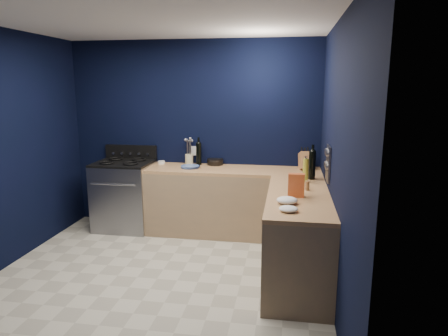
% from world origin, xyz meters
% --- Properties ---
extents(floor, '(3.50, 3.50, 0.02)m').
position_xyz_m(floor, '(0.00, 0.00, -0.01)').
color(floor, '#B1AC9A').
rests_on(floor, ground).
extents(ceiling, '(3.50, 3.50, 0.02)m').
position_xyz_m(ceiling, '(0.00, 0.00, 2.61)').
color(ceiling, silver).
rests_on(ceiling, ground).
extents(wall_back, '(3.50, 0.02, 2.60)m').
position_xyz_m(wall_back, '(0.00, 1.76, 1.30)').
color(wall_back, black).
rests_on(wall_back, ground).
extents(wall_right, '(0.02, 3.50, 2.60)m').
position_xyz_m(wall_right, '(1.76, 0.00, 1.30)').
color(wall_right, black).
rests_on(wall_right, ground).
extents(wall_front, '(3.50, 0.02, 2.60)m').
position_xyz_m(wall_front, '(0.00, -1.76, 1.30)').
color(wall_front, black).
rests_on(wall_front, ground).
extents(cab_back, '(2.30, 0.63, 0.86)m').
position_xyz_m(cab_back, '(0.60, 1.44, 0.43)').
color(cab_back, '#957552').
rests_on(cab_back, floor).
extents(top_back, '(2.30, 0.63, 0.04)m').
position_xyz_m(top_back, '(0.60, 1.44, 0.88)').
color(top_back, '#8D5F37').
rests_on(top_back, cab_back).
extents(cab_right, '(0.63, 1.67, 0.86)m').
position_xyz_m(cab_right, '(1.44, 0.29, 0.43)').
color(cab_right, '#957552').
rests_on(cab_right, floor).
extents(top_right, '(0.63, 1.67, 0.04)m').
position_xyz_m(top_right, '(1.44, 0.29, 0.88)').
color(top_right, '#8D5F37').
rests_on(top_right, cab_right).
extents(gas_range, '(0.76, 0.66, 0.92)m').
position_xyz_m(gas_range, '(-0.93, 1.42, 0.46)').
color(gas_range, gray).
rests_on(gas_range, floor).
extents(oven_door, '(0.59, 0.02, 0.42)m').
position_xyz_m(oven_door, '(-0.93, 1.10, 0.45)').
color(oven_door, black).
rests_on(oven_door, gas_range).
extents(cooktop, '(0.76, 0.66, 0.03)m').
position_xyz_m(cooktop, '(-0.93, 1.42, 0.94)').
color(cooktop, black).
rests_on(cooktop, gas_range).
extents(backguard, '(0.76, 0.06, 0.20)m').
position_xyz_m(backguard, '(-0.93, 1.72, 1.04)').
color(backguard, black).
rests_on(backguard, gas_range).
extents(spice_panel, '(0.02, 0.28, 0.38)m').
position_xyz_m(spice_panel, '(1.74, 0.55, 1.18)').
color(spice_panel, gray).
rests_on(spice_panel, wall_right).
extents(wall_outlet, '(0.09, 0.02, 0.13)m').
position_xyz_m(wall_outlet, '(0.00, 1.74, 1.08)').
color(wall_outlet, white).
rests_on(wall_outlet, wall_back).
extents(plate_stack, '(0.32, 0.32, 0.03)m').
position_xyz_m(plate_stack, '(0.02, 1.41, 0.92)').
color(plate_stack, '#3D58A0').
rests_on(plate_stack, top_back).
extents(ramekin, '(0.11, 0.11, 0.04)m').
position_xyz_m(ramekin, '(-0.45, 1.63, 0.92)').
color(ramekin, white).
rests_on(ramekin, top_back).
extents(utensil_crock, '(0.15, 0.15, 0.14)m').
position_xyz_m(utensil_crock, '(-0.05, 1.66, 0.97)').
color(utensil_crock, beige).
rests_on(utensil_crock, top_back).
extents(wine_bottle_back, '(0.09, 0.09, 0.30)m').
position_xyz_m(wine_bottle_back, '(0.09, 1.65, 1.05)').
color(wine_bottle_back, black).
rests_on(wine_bottle_back, top_back).
extents(lemon_basket, '(0.25, 0.25, 0.08)m').
position_xyz_m(lemon_basket, '(0.32, 1.67, 0.94)').
color(lemon_basket, black).
rests_on(lemon_basket, top_back).
extents(knife_block, '(0.16, 0.28, 0.28)m').
position_xyz_m(knife_block, '(1.53, 1.56, 1.01)').
color(knife_block, '#8D5F38').
rests_on(knife_block, top_back).
extents(wine_bottle_right, '(0.09, 0.09, 0.33)m').
position_xyz_m(wine_bottle_right, '(1.60, 1.00, 1.07)').
color(wine_bottle_right, black).
rests_on(wine_bottle_right, top_right).
extents(oil_bottle, '(0.08, 0.08, 0.27)m').
position_xyz_m(oil_bottle, '(1.52, 0.85, 1.03)').
color(oil_bottle, olive).
rests_on(oil_bottle, top_right).
extents(spice_jar_near, '(0.06, 0.06, 0.10)m').
position_xyz_m(spice_jar_near, '(1.53, 0.48, 0.95)').
color(spice_jar_near, olive).
rests_on(spice_jar_near, top_right).
extents(spice_jar_far, '(0.05, 0.05, 0.08)m').
position_xyz_m(spice_jar_far, '(1.46, 0.57, 0.94)').
color(spice_jar_far, olive).
rests_on(spice_jar_far, top_right).
extents(crouton_bag, '(0.16, 0.08, 0.23)m').
position_xyz_m(crouton_bag, '(1.40, 0.20, 1.02)').
color(crouton_bag, '#B0242B').
rests_on(crouton_bag, top_right).
extents(towel_front, '(0.25, 0.23, 0.07)m').
position_xyz_m(towel_front, '(1.32, -0.06, 0.93)').
color(towel_front, white).
rests_on(towel_front, top_right).
extents(towel_end, '(0.18, 0.16, 0.05)m').
position_xyz_m(towel_end, '(1.33, -0.29, 0.93)').
color(towel_end, white).
rests_on(towel_end, top_right).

